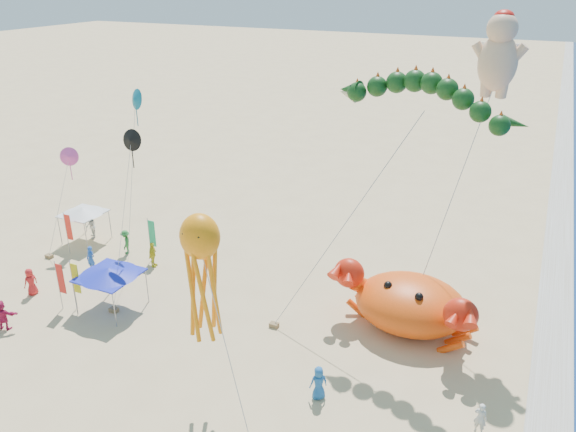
{
  "coord_description": "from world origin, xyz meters",
  "views": [
    {
      "loc": [
        9.56,
        -22.77,
        18.48
      ],
      "look_at": [
        -2.0,
        2.0,
        6.5
      ],
      "focal_mm": 35.0,
      "sensor_mm": 36.0,
      "label": 1
    }
  ],
  "objects_px": {
    "dragon_kite": "(422,102)",
    "cherub_kite": "(499,53)",
    "octopus_kite": "(202,268)",
    "crab_inflatable": "(410,303)",
    "canopy_blue": "(109,272)",
    "canopy_white": "(83,211)"
  },
  "relations": [
    {
      "from": "crab_inflatable",
      "to": "canopy_white",
      "type": "relative_size",
      "value": 2.79
    },
    {
      "from": "dragon_kite",
      "to": "octopus_kite",
      "type": "distance_m",
      "value": 13.24
    },
    {
      "from": "canopy_white",
      "to": "dragon_kite",
      "type": "bearing_deg",
      "value": -0.79
    },
    {
      "from": "dragon_kite",
      "to": "cherub_kite",
      "type": "distance_m",
      "value": 5.26
    },
    {
      "from": "crab_inflatable",
      "to": "canopy_white",
      "type": "xyz_separation_m",
      "value": [
        -24.35,
        0.81,
        0.82
      ]
    },
    {
      "from": "dragon_kite",
      "to": "octopus_kite",
      "type": "xyz_separation_m",
      "value": [
        -6.52,
        -10.04,
        -5.66
      ]
    },
    {
      "from": "dragon_kite",
      "to": "canopy_white",
      "type": "distance_m",
      "value": 25.95
    },
    {
      "from": "cherub_kite",
      "to": "octopus_kite",
      "type": "relative_size",
      "value": 1.77
    },
    {
      "from": "crab_inflatable",
      "to": "octopus_kite",
      "type": "distance_m",
      "value": 13.0
    },
    {
      "from": "cherub_kite",
      "to": "canopy_blue",
      "type": "distance_m",
      "value": 24.44
    },
    {
      "from": "canopy_blue",
      "to": "cherub_kite",
      "type": "bearing_deg",
      "value": 27.91
    },
    {
      "from": "crab_inflatable",
      "to": "canopy_blue",
      "type": "relative_size",
      "value": 2.44
    },
    {
      "from": "cherub_kite",
      "to": "canopy_white",
      "type": "xyz_separation_m",
      "value": [
        -26.69,
        -3.64,
        -12.18
      ]
    },
    {
      "from": "canopy_blue",
      "to": "dragon_kite",
      "type": "bearing_deg",
      "value": 20.49
    },
    {
      "from": "cherub_kite",
      "to": "dragon_kite",
      "type": "bearing_deg",
      "value": -125.39
    },
    {
      "from": "crab_inflatable",
      "to": "canopy_white",
      "type": "height_order",
      "value": "crab_inflatable"
    },
    {
      "from": "octopus_kite",
      "to": "canopy_white",
      "type": "distance_m",
      "value": 20.72
    },
    {
      "from": "octopus_kite",
      "to": "canopy_white",
      "type": "bearing_deg",
      "value": 149.12
    },
    {
      "from": "crab_inflatable",
      "to": "octopus_kite",
      "type": "relative_size",
      "value": 0.89
    },
    {
      "from": "crab_inflatable",
      "to": "octopus_kite",
      "type": "height_order",
      "value": "octopus_kite"
    },
    {
      "from": "dragon_kite",
      "to": "cherub_kite",
      "type": "xyz_separation_m",
      "value": [
        2.82,
        3.97,
        1.99
      ]
    },
    {
      "from": "crab_inflatable",
      "to": "canopy_white",
      "type": "distance_m",
      "value": 24.38
    }
  ]
}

